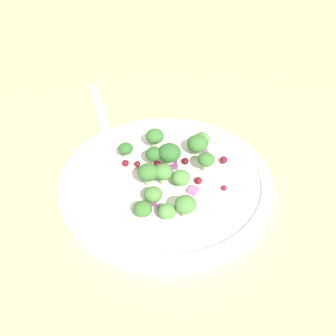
{
  "coord_description": "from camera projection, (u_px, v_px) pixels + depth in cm",
  "views": [
    {
      "loc": [
        33.81,
        -18.23,
        34.28
      ],
      "look_at": [
        2.78,
        0.36,
        2.7
      ],
      "focal_mm": 41.96,
      "sensor_mm": 36.0,
      "label": 1
    }
  ],
  "objects": [
    {
      "name": "ground_plane",
      "position": [
        155.0,
        178.0,
        0.52
      ],
      "size": [
        180.0,
        180.0,
        2.0
      ],
      "primitive_type": "cube",
      "color": "tan"
    },
    {
      "name": "plate",
      "position": [
        168.0,
        179.0,
        0.49
      ],
      "size": [
        26.58,
        26.58,
        1.7
      ],
      "color": "white",
      "rests_on": "ground_plane"
    },
    {
      "name": "dressing_pool",
      "position": [
        168.0,
        176.0,
        0.49
      ],
      "size": [
        15.42,
        15.42,
        0.2
      ],
      "primitive_type": "cylinder",
      "color": "white",
      "rests_on": "plate"
    },
    {
      "name": "broccoli_floret_0",
      "position": [
        148.0,
        173.0,
        0.46
      ],
      "size": [
        2.52,
        2.52,
        2.55
      ],
      "color": "#9EC684",
      "rests_on": "plate"
    },
    {
      "name": "broccoli_floret_1",
      "position": [
        163.0,
        172.0,
        0.47
      ],
      "size": [
        2.3,
        2.3,
        2.33
      ],
      "color": "#9EC684",
      "rests_on": "plate"
    },
    {
      "name": "broccoli_floret_2",
      "position": [
        155.0,
        137.0,
        0.52
      ],
      "size": [
        2.46,
        2.46,
        2.49
      ],
      "color": "#ADD18E",
      "rests_on": "plate"
    },
    {
      "name": "broccoli_floret_3",
      "position": [
        153.0,
        195.0,
        0.45
      ],
      "size": [
        2.14,
        2.14,
        2.17
      ],
      "color": "#ADD18E",
      "rests_on": "plate"
    },
    {
      "name": "broccoli_floret_4",
      "position": [
        181.0,
        178.0,
        0.47
      ],
      "size": [
        2.25,
        2.25,
        2.27
      ],
      "color": "#ADD18E",
      "rests_on": "plate"
    },
    {
      "name": "broccoli_floret_5",
      "position": [
        198.0,
        144.0,
        0.51
      ],
      "size": [
        2.79,
        2.79,
        2.83
      ],
      "color": "#ADD18E",
      "rests_on": "plate"
    },
    {
      "name": "broccoli_floret_6",
      "position": [
        206.0,
        160.0,
        0.48
      ],
      "size": [
        2.11,
        2.11,
        2.14
      ],
      "color": "#ADD18E",
      "rests_on": "plate"
    },
    {
      "name": "broccoli_floret_7",
      "position": [
        126.0,
        149.0,
        0.51
      ],
      "size": [
        1.92,
        1.92,
        1.95
      ],
      "color": "#ADD18E",
      "rests_on": "plate"
    },
    {
      "name": "broccoli_floret_8",
      "position": [
        154.0,
        154.0,
        0.49
      ],
      "size": [
        2.2,
        2.2,
        2.22
      ],
      "color": "#ADD18E",
      "rests_on": "plate"
    },
    {
      "name": "broccoli_floret_9",
      "position": [
        167.0,
        212.0,
        0.43
      ],
      "size": [
        2.01,
        2.01,
        2.03
      ],
      "color": "#9EC684",
      "rests_on": "plate"
    },
    {
      "name": "broccoli_floret_10",
      "position": [
        143.0,
        209.0,
        0.43
      ],
      "size": [
        2.09,
        2.09,
        2.12
      ],
      "color": "#ADD18E",
      "rests_on": "plate"
    },
    {
      "name": "broccoli_floret_11",
      "position": [
        201.0,
        139.0,
        0.53
      ],
      "size": [
        2.21,
        2.21,
        2.24
      ],
      "color": "#9EC684",
      "rests_on": "plate"
    },
    {
      "name": "broccoli_floret_12",
      "position": [
        186.0,
        205.0,
        0.42
      ],
      "size": [
        2.37,
        2.37,
        2.39
      ],
      "color": "#8EB77A",
      "rests_on": "plate"
    },
    {
      "name": "broccoli_floret_13",
      "position": [
        169.0,
        153.0,
        0.49
      ],
      "size": [
        2.91,
        2.91,
        2.94
      ],
      "color": "#ADD18E",
      "rests_on": "plate"
    },
    {
      "name": "cranberry_0",
      "position": [
        224.0,
        160.0,
        0.5
      ],
      "size": [
        0.99,
        0.99,
        0.99
      ],
      "primitive_type": "sphere",
      "color": "maroon",
      "rests_on": "plate"
    },
    {
      "name": "cranberry_1",
      "position": [
        137.0,
        164.0,
        0.5
      ],
      "size": [
        0.77,
        0.77,
        0.77
      ],
      "primitive_type": "sphere",
      "color": "maroon",
      "rests_on": "plate"
    },
    {
      "name": "cranberry_2",
      "position": [
        126.0,
        163.0,
        0.5
      ],
      "size": [
        0.87,
        0.87,
        0.87
      ],
      "primitive_type": "sphere",
      "color": "maroon",
      "rests_on": "plate"
    },
    {
      "name": "cranberry_3",
      "position": [
        198.0,
        181.0,
        0.48
      ],
      "size": [
        0.93,
        0.93,
        0.93
      ],
      "primitive_type": "sphere",
      "color": "maroon",
      "rests_on": "plate"
    },
    {
      "name": "cranberry_4",
      "position": [
        224.0,
        188.0,
        0.47
      ],
      "size": [
        0.7,
        0.7,
        0.7
      ],
      "primitive_type": "sphere",
      "color": "maroon",
      "rests_on": "plate"
    },
    {
      "name": "cranberry_5",
      "position": [
        185.0,
        161.0,
        0.5
      ],
      "size": [
        0.91,
        0.91,
        0.91
      ],
      "primitive_type": "sphere",
      "color": "#4C0A14",
      "rests_on": "plate"
    },
    {
      "name": "cranberry_6",
      "position": [
        155.0,
        165.0,
        0.5
      ],
      "size": [
        0.96,
        0.96,
        0.96
      ],
      "primitive_type": "sphere",
      "color": "#4C0A14",
      "rests_on": "plate"
    },
    {
      "name": "onion_bit_0",
      "position": [
        203.0,
        153.0,
        0.52
      ],
      "size": [
        1.18,
        1.52,
        0.54
      ],
      "primitive_type": "cube",
      "rotation": [
        0.0,
        0.0,
        2.85
      ],
      "color": "#A35B93",
      "rests_on": "plate"
    },
    {
      "name": "onion_bit_1",
      "position": [
        174.0,
        165.0,
        0.5
      ],
      "size": [
        1.64,
        1.5,
        0.47
      ],
      "primitive_type": "cube",
      "rotation": [
        0.0,
        0.0,
        1.11
      ],
      "color": "#843D75",
      "rests_on": "plate"
    },
    {
      "name": "onion_bit_2",
      "position": [
        193.0,
        191.0,
        0.47
      ],
      "size": [
        1.5,
        1.59,
        0.6
      ],
      "primitive_type": "cube",
      "rotation": [
        0.0,
        0.0,
        0.47
      ],
      "color": "#A35B93",
      "rests_on": "plate"
    },
    {
      "name": "onion_bit_3",
      "position": [
        152.0,
        201.0,
        0.45
      ],
      "size": [
        1.78,
        1.77,
        0.45
      ],
      "primitive_type": "cube",
      "rotation": [
        0.0,
        0.0,
        0.59
      ],
      "color": "#843D75",
      "rests_on": "plate"
    },
    {
      "name": "onion_bit_4",
      "position": [
        163.0,
        210.0,
        0.44
      ],
      "size": [
        1.4,
        1.57,
        0.41
      ],
      "primitive_type": "cube",
      "rotation": [
        0.0,
        0.0,
        2.7
      ],
      "color": "#843D75",
      "rests_on": "plate"
    },
    {
      "name": "fork",
      "position": [
        101.0,
        117.0,
        0.61
      ],
      "size": [
        18.46,
        6.41,
        0.5
      ],
      "color": "silver",
      "rests_on": "ground_plane"
    }
  ]
}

